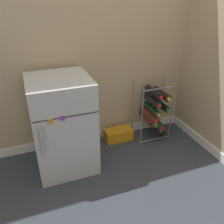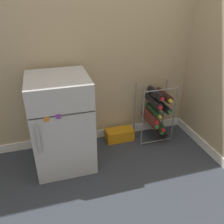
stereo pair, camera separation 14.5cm
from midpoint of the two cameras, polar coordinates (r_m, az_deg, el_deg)
The scene contains 5 objects.
ground_plane at distance 2.30m, azimuth 5.02°, elevation -12.83°, with size 14.00×14.00×0.00m, color #333842.
wall_back at distance 2.31m, azimuth 0.83°, elevation 21.52°, with size 6.76×0.07×2.50m.
mini_fridge at distance 2.14m, azimuth -10.09°, elevation -2.55°, with size 0.51×0.55×0.85m.
wine_rack at distance 2.57m, azimuth 12.13°, elevation -0.13°, with size 0.37×0.33×0.63m.
soda_box at distance 2.61m, azimuth 3.42°, elevation -5.47°, with size 0.30×0.15×0.13m.
Camera 2 is at (-0.61, -1.63, 1.49)m, focal length 38.00 mm.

